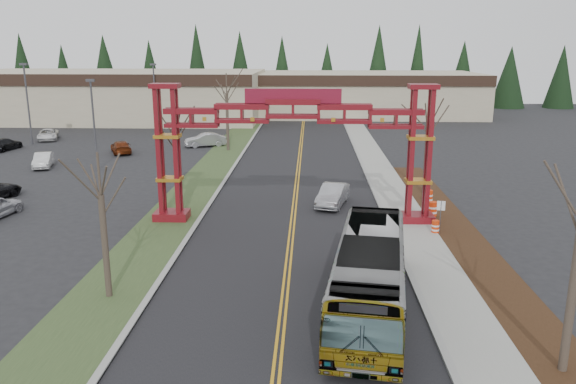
# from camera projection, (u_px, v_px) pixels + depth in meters

# --- Properties ---
(ground) EXTENTS (200.00, 200.00, 0.00)m
(ground) POSITION_uv_depth(u_px,v_px,m) (276.00, 377.00, 19.37)
(ground) COLOR black
(ground) RESTS_ON ground
(road) EXTENTS (12.00, 110.00, 0.02)m
(road) POSITION_uv_depth(u_px,v_px,m) (296.00, 194.00, 43.56)
(road) COLOR black
(road) RESTS_ON ground
(lane_line_left) EXTENTS (0.12, 100.00, 0.01)m
(lane_line_left) POSITION_uv_depth(u_px,v_px,m) (294.00, 194.00, 43.56)
(lane_line_left) COLOR orange
(lane_line_left) RESTS_ON road
(lane_line_right) EXTENTS (0.12, 100.00, 0.01)m
(lane_line_right) POSITION_uv_depth(u_px,v_px,m) (297.00, 194.00, 43.55)
(lane_line_right) COLOR orange
(lane_line_right) RESTS_ON road
(curb_right) EXTENTS (0.30, 110.00, 0.15)m
(curb_right) POSITION_uv_depth(u_px,v_px,m) (375.00, 194.00, 43.30)
(curb_right) COLOR gray
(curb_right) RESTS_ON ground
(sidewalk_right) EXTENTS (2.60, 110.00, 0.14)m
(sidewalk_right) POSITION_uv_depth(u_px,v_px,m) (394.00, 194.00, 43.25)
(sidewalk_right) COLOR gray
(sidewalk_right) RESTS_ON ground
(landscape_strip) EXTENTS (2.60, 50.00, 0.12)m
(landscape_strip) POSITION_uv_depth(u_px,v_px,m) (487.00, 270.00, 28.63)
(landscape_strip) COLOR black
(landscape_strip) RESTS_ON ground
(grass_median) EXTENTS (4.00, 110.00, 0.08)m
(grass_median) POSITION_uv_depth(u_px,v_px,m) (194.00, 193.00, 43.87)
(grass_median) COLOR #304422
(grass_median) RESTS_ON ground
(curb_left) EXTENTS (0.30, 110.00, 0.15)m
(curb_left) POSITION_uv_depth(u_px,v_px,m) (217.00, 193.00, 43.78)
(curb_left) COLOR gray
(curb_left) RESTS_ON ground
(gateway_arch) EXTENTS (18.20, 1.60, 8.90)m
(gateway_arch) POSITION_uv_depth(u_px,v_px,m) (293.00, 131.00, 35.30)
(gateway_arch) COLOR #610C15
(gateway_arch) RESTS_ON ground
(retail_building_west) EXTENTS (46.00, 22.30, 7.50)m
(retail_building_west) POSITION_uv_depth(u_px,v_px,m) (116.00, 95.00, 89.24)
(retail_building_west) COLOR tan
(retail_building_west) RESTS_ON ground
(retail_building_east) EXTENTS (38.00, 20.30, 7.00)m
(retail_building_east) POSITION_uv_depth(u_px,v_px,m) (363.00, 94.00, 95.47)
(retail_building_east) COLOR tan
(retail_building_east) RESTS_ON ground
(conifer_treeline) EXTENTS (116.10, 5.60, 13.00)m
(conifer_treeline) POSITION_uv_depth(u_px,v_px,m) (307.00, 73.00, 106.77)
(conifer_treeline) COLOR black
(conifer_treeline) RESTS_ON ground
(transit_bus) EXTENTS (4.47, 12.14, 3.30)m
(transit_bus) POSITION_uv_depth(u_px,v_px,m) (370.00, 275.00, 23.94)
(transit_bus) COLOR #B8B9C0
(transit_bus) RESTS_ON ground
(silver_sedan) EXTENTS (2.74, 4.90, 1.53)m
(silver_sedan) POSITION_uv_depth(u_px,v_px,m) (333.00, 195.00, 40.36)
(silver_sedan) COLOR #A5A8AD
(silver_sedan) RESTS_ON ground
(parked_car_near_b) EXTENTS (2.64, 4.43, 1.38)m
(parked_car_near_b) POSITION_uv_depth(u_px,v_px,m) (43.00, 160.00, 53.27)
(parked_car_near_b) COLOR white
(parked_car_near_b) RESTS_ON ground
(parked_car_mid_a) EXTENTS (3.58, 4.95, 1.33)m
(parked_car_mid_a) POSITION_uv_depth(u_px,v_px,m) (121.00, 147.00, 60.48)
(parked_car_mid_a) COLOR maroon
(parked_car_mid_a) RESTS_ON ground
(parked_car_far_a) EXTENTS (4.96, 3.23, 1.54)m
(parked_car_far_a) POSITION_uv_depth(u_px,v_px,m) (205.00, 140.00, 64.50)
(parked_car_far_a) COLOR #A3A3AB
(parked_car_far_a) RESTS_ON ground
(parked_car_far_b) EXTENTS (3.72, 5.27, 1.34)m
(parked_car_far_b) POSITION_uv_depth(u_px,v_px,m) (48.00, 135.00, 69.24)
(parked_car_far_b) COLOR white
(parked_car_far_b) RESTS_ON ground
(parked_car_far_c) EXTENTS (2.55, 4.98, 1.38)m
(parked_car_far_c) POSITION_uv_depth(u_px,v_px,m) (4.00, 144.00, 62.21)
(parked_car_far_c) COLOR black
(parked_car_far_c) RESTS_ON ground
(bare_tree_median_near) EXTENTS (2.88, 2.88, 6.72)m
(bare_tree_median_near) POSITION_uv_depth(u_px,v_px,m) (101.00, 196.00, 24.41)
(bare_tree_median_near) COLOR #382D26
(bare_tree_median_near) RESTS_ON ground
(bare_tree_median_mid) EXTENTS (3.03, 3.03, 7.37)m
(bare_tree_median_mid) POSITION_uv_depth(u_px,v_px,m) (175.00, 135.00, 37.76)
(bare_tree_median_mid) COLOR #382D26
(bare_tree_median_mid) RESTS_ON ground
(bare_tree_median_far) EXTENTS (3.26, 3.26, 8.43)m
(bare_tree_median_far) POSITION_uv_depth(u_px,v_px,m) (227.00, 94.00, 60.58)
(bare_tree_median_far) COLOR #382D26
(bare_tree_median_far) RESTS_ON ground
(bare_tree_right_far) EXTENTS (3.28, 3.28, 7.64)m
(bare_tree_right_far) POSITION_uv_depth(u_px,v_px,m) (428.00, 124.00, 42.40)
(bare_tree_right_far) COLOR #382D26
(bare_tree_right_far) RESTS_ON ground
(light_pole_near) EXTENTS (0.72, 0.36, 8.32)m
(light_pole_near) POSITION_uv_depth(u_px,v_px,m) (94.00, 118.00, 51.16)
(light_pole_near) COLOR #3F3F44
(light_pole_near) RESTS_ON ground
(light_pole_mid) EXTENTS (0.81, 0.41, 9.37)m
(light_pole_mid) POSITION_uv_depth(u_px,v_px,m) (27.00, 98.00, 64.80)
(light_pole_mid) COLOR #3F3F44
(light_pole_mid) RESTS_ON ground
(light_pole_far) EXTENTS (0.78, 0.39, 9.00)m
(light_pole_far) POSITION_uv_depth(u_px,v_px,m) (155.00, 92.00, 76.56)
(light_pole_far) COLOR #3F3F44
(light_pole_far) RESTS_ON ground
(street_sign) EXTENTS (0.48, 0.14, 2.12)m
(street_sign) POSITION_uv_depth(u_px,v_px,m) (441.00, 211.00, 33.80)
(street_sign) COLOR #3F3F44
(street_sign) RESTS_ON ground
(barrel_south) EXTENTS (0.48, 0.48, 0.88)m
(barrel_south) POSITION_uv_depth(u_px,v_px,m) (435.00, 227.00, 34.12)
(barrel_south) COLOR red
(barrel_south) RESTS_ON ground
(barrel_mid) EXTENTS (0.59, 0.59, 1.09)m
(barrel_mid) POSITION_uv_depth(u_px,v_px,m) (433.00, 210.00, 37.49)
(barrel_mid) COLOR red
(barrel_mid) RESTS_ON ground
(barrel_north) EXTENTS (0.57, 0.57, 1.06)m
(barrel_north) POSITION_uv_depth(u_px,v_px,m) (429.00, 197.00, 40.67)
(barrel_north) COLOR red
(barrel_north) RESTS_ON ground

